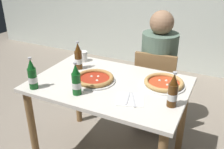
{
  "coord_description": "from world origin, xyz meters",
  "views": [
    {
      "loc": [
        0.79,
        -1.56,
        1.66
      ],
      "look_at": [
        0.0,
        0.05,
        0.8
      ],
      "focal_mm": 40.47,
      "sensor_mm": 36.0,
      "label": 1
    }
  ],
  "objects_px": {
    "chair_behind_table": "(156,85)",
    "beer_bottle_left": "(173,92)",
    "diner_seated": "(157,74)",
    "beer_bottle_center": "(76,81)",
    "beer_bottle_extra": "(78,57)",
    "napkin_with_cutlery": "(131,99)",
    "pizza_margherita_near": "(95,79)",
    "pizza_marinara_far": "(164,83)",
    "beer_bottle_right": "(32,76)",
    "paper_cup": "(83,56)",
    "dining_table_main": "(109,95)"
  },
  "relations": [
    {
      "from": "chair_behind_table",
      "to": "beer_bottle_left",
      "type": "height_order",
      "value": "beer_bottle_left"
    },
    {
      "from": "diner_seated",
      "to": "beer_bottle_center",
      "type": "relative_size",
      "value": 4.89
    },
    {
      "from": "beer_bottle_extra",
      "to": "napkin_with_cutlery",
      "type": "bearing_deg",
      "value": -25.31
    },
    {
      "from": "beer_bottle_center",
      "to": "napkin_with_cutlery",
      "type": "relative_size",
      "value": 1.08
    },
    {
      "from": "beer_bottle_left",
      "to": "beer_bottle_center",
      "type": "bearing_deg",
      "value": -167.76
    },
    {
      "from": "pizza_margherita_near",
      "to": "napkin_with_cutlery",
      "type": "xyz_separation_m",
      "value": [
        0.36,
        -0.14,
        -0.02
      ]
    },
    {
      "from": "pizza_margherita_near",
      "to": "pizza_marinara_far",
      "type": "bearing_deg",
      "value": 18.16
    },
    {
      "from": "beer_bottle_center",
      "to": "pizza_marinara_far",
      "type": "bearing_deg",
      "value": 37.28
    },
    {
      "from": "chair_behind_table",
      "to": "beer_bottle_right",
      "type": "relative_size",
      "value": 3.44
    },
    {
      "from": "diner_seated",
      "to": "beer_bottle_left",
      "type": "distance_m",
      "value": 0.88
    },
    {
      "from": "chair_behind_table",
      "to": "napkin_with_cutlery",
      "type": "relative_size",
      "value": 3.71
    },
    {
      "from": "beer_bottle_left",
      "to": "paper_cup",
      "type": "bearing_deg",
      "value": 156.5
    },
    {
      "from": "beer_bottle_extra",
      "to": "pizza_marinara_far",
      "type": "bearing_deg",
      "value": 1.3
    },
    {
      "from": "beer_bottle_center",
      "to": "napkin_with_cutlery",
      "type": "distance_m",
      "value": 0.4
    },
    {
      "from": "pizza_marinara_far",
      "to": "beer_bottle_center",
      "type": "bearing_deg",
      "value": -142.72
    },
    {
      "from": "pizza_marinara_far",
      "to": "beer_bottle_center",
      "type": "xyz_separation_m",
      "value": [
        -0.52,
        -0.4,
        0.08
      ]
    },
    {
      "from": "diner_seated",
      "to": "beer_bottle_right",
      "type": "height_order",
      "value": "diner_seated"
    },
    {
      "from": "pizza_margherita_near",
      "to": "paper_cup",
      "type": "height_order",
      "value": "paper_cup"
    },
    {
      "from": "napkin_with_cutlery",
      "to": "pizza_margherita_near",
      "type": "bearing_deg",
      "value": 159.43
    },
    {
      "from": "diner_seated",
      "to": "beer_bottle_center",
      "type": "bearing_deg",
      "value": -109.98
    },
    {
      "from": "chair_behind_table",
      "to": "beer_bottle_left",
      "type": "relative_size",
      "value": 3.44
    },
    {
      "from": "dining_table_main",
      "to": "beer_bottle_center",
      "type": "xyz_separation_m",
      "value": [
        -0.13,
        -0.26,
        0.22
      ]
    },
    {
      "from": "pizza_margherita_near",
      "to": "diner_seated",
      "type": "bearing_deg",
      "value": 64.97
    },
    {
      "from": "dining_table_main",
      "to": "pizza_margherita_near",
      "type": "height_order",
      "value": "pizza_margherita_near"
    },
    {
      "from": "beer_bottle_left",
      "to": "beer_bottle_extra",
      "type": "relative_size",
      "value": 1.0
    },
    {
      "from": "dining_table_main",
      "to": "beer_bottle_center",
      "type": "relative_size",
      "value": 4.86
    },
    {
      "from": "dining_table_main",
      "to": "pizza_marinara_far",
      "type": "xyz_separation_m",
      "value": [
        0.39,
        0.14,
        0.13
      ]
    },
    {
      "from": "beer_bottle_extra",
      "to": "chair_behind_table",
      "type": "bearing_deg",
      "value": 40.41
    },
    {
      "from": "pizza_margherita_near",
      "to": "beer_bottle_right",
      "type": "bearing_deg",
      "value": -139.53
    },
    {
      "from": "chair_behind_table",
      "to": "beer_bottle_extra",
      "type": "relative_size",
      "value": 3.44
    },
    {
      "from": "beer_bottle_extra",
      "to": "napkin_with_cutlery",
      "type": "xyz_separation_m",
      "value": [
        0.61,
        -0.29,
        -0.1
      ]
    },
    {
      "from": "chair_behind_table",
      "to": "beer_bottle_right",
      "type": "distance_m",
      "value": 1.21
    },
    {
      "from": "diner_seated",
      "to": "napkin_with_cutlery",
      "type": "bearing_deg",
      "value": -86.96
    },
    {
      "from": "pizza_margherita_near",
      "to": "beer_bottle_center",
      "type": "distance_m",
      "value": 0.25
    },
    {
      "from": "beer_bottle_extra",
      "to": "paper_cup",
      "type": "height_order",
      "value": "beer_bottle_extra"
    },
    {
      "from": "diner_seated",
      "to": "beer_bottle_extra",
      "type": "bearing_deg",
      "value": -136.51
    },
    {
      "from": "pizza_margherita_near",
      "to": "pizza_marinara_far",
      "type": "xyz_separation_m",
      "value": [
        0.51,
        0.17,
        0.0
      ]
    },
    {
      "from": "pizza_margherita_near",
      "to": "beer_bottle_extra",
      "type": "xyz_separation_m",
      "value": [
        -0.24,
        0.15,
        0.08
      ]
    },
    {
      "from": "pizza_marinara_far",
      "to": "beer_bottle_right",
      "type": "height_order",
      "value": "beer_bottle_right"
    },
    {
      "from": "beer_bottle_right",
      "to": "paper_cup",
      "type": "bearing_deg",
      "value": 84.93
    },
    {
      "from": "beer_bottle_right",
      "to": "paper_cup",
      "type": "height_order",
      "value": "beer_bottle_right"
    },
    {
      "from": "napkin_with_cutlery",
      "to": "beer_bottle_left",
      "type": "bearing_deg",
      "value": 9.5
    },
    {
      "from": "beer_bottle_center",
      "to": "napkin_with_cutlery",
      "type": "bearing_deg",
      "value": 14.18
    },
    {
      "from": "pizza_marinara_far",
      "to": "beer_bottle_right",
      "type": "relative_size",
      "value": 1.33
    },
    {
      "from": "beer_bottle_extra",
      "to": "pizza_margherita_near",
      "type": "bearing_deg",
      "value": -31.74
    },
    {
      "from": "dining_table_main",
      "to": "paper_cup",
      "type": "distance_m",
      "value": 0.53
    },
    {
      "from": "beer_bottle_center",
      "to": "beer_bottle_right",
      "type": "xyz_separation_m",
      "value": [
        -0.34,
        -0.07,
        0.0
      ]
    },
    {
      "from": "beer_bottle_right",
      "to": "pizza_marinara_far",
      "type": "bearing_deg",
      "value": 28.46
    },
    {
      "from": "pizza_margherita_near",
      "to": "paper_cup",
      "type": "distance_m",
      "value": 0.43
    },
    {
      "from": "beer_bottle_center",
      "to": "beer_bottle_extra",
      "type": "distance_m",
      "value": 0.45
    }
  ]
}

